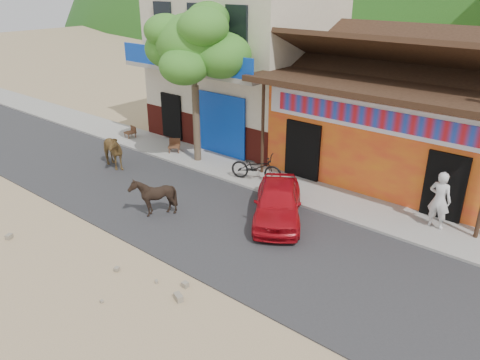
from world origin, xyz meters
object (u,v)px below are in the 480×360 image
Objects in this scene: pedestrian at (440,200)px; cafe_chair_right at (174,140)px; cafe_chair_left at (129,128)px; cow_dark at (153,197)px; tree at (195,86)px; red_car at (278,202)px; scooter at (256,167)px; cow_tan at (110,150)px.

pedestrian is 10.72m from cafe_chair_right.
cow_dark is at bearing -23.20° from cafe_chair_left.
tree is 4.74× the size of cow_dark.
scooter is at bearing 107.76° from red_car.
cow_tan is 7.53m from red_car.
pedestrian is 1.74× the size of cafe_chair_right.
pedestrian is (3.95, 2.46, 0.37)m from red_car.
scooter is 1.89× the size of cafe_chair_right.
cow_tan is 1.65× the size of cafe_chair_right.
scooter is at bearing 9.01° from pedestrian.
pedestrian is at bearing 110.37° from cow_dark.
cow_tan is (-2.15, -2.63, -2.38)m from tree.
pedestrian reaches higher than red_car.
cow_dark is at bearing 149.45° from scooter.
cafe_chair_left is (-7.50, 0.21, -0.03)m from scooter.
cafe_chair_right is at bearing 5.70° from pedestrian.
cow_dark is 8.50m from pedestrian.
cafe_chair_right is (-1.40, 0.03, -2.50)m from tree.
scooter is (5.25, 2.49, -0.12)m from cow_tan.
red_car is 3.65× the size of cafe_chair_left.
pedestrian is at bearing -36.23° from cafe_chair_right.
scooter is 4.50m from cafe_chair_right.
scooter is at bearing 154.64° from cow_dark.
tree reaches higher than pedestrian.
cafe_chair_right reaches higher than cafe_chair_left.
tree is 9.55m from pedestrian.
cafe_chair_right is at bearing 130.40° from red_car.
cow_tan reaches higher than cafe_chair_right.
red_car is at bearing -20.33° from tree.
red_car is at bearing -55.21° from cafe_chair_right.
pedestrian reaches higher than cafe_chair_right.
cafe_chair_right is at bearing -152.63° from cow_dark.
pedestrian reaches higher than cafe_chair_left.
cow_dark is (4.37, -1.58, -0.07)m from cow_tan.
cow_dark is at bearing -62.22° from tree.
cow_tan is 0.87× the size of scooter.
cafe_chair_right is (-4.50, 0.17, 0.00)m from scooter.
tree is 5.07m from cafe_chair_left.
tree is 6.33× the size of cafe_chair_left.
cafe_chair_left is at bearing 179.19° from tree.
pedestrian is at bearing -64.84° from cow_tan.
scooter is (-2.26, 1.84, -0.01)m from red_car.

